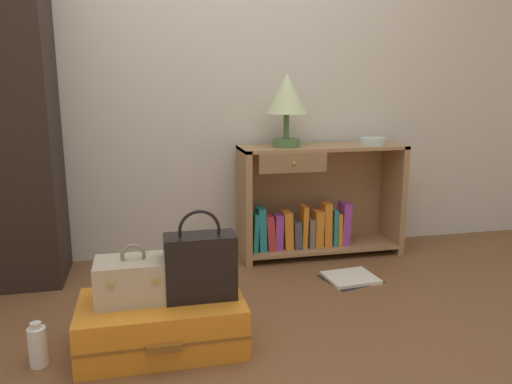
# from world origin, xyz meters

# --- Properties ---
(ground_plane) EXTENTS (9.00, 9.00, 0.00)m
(ground_plane) POSITION_xyz_m (0.00, 0.00, 0.00)
(ground_plane) COLOR brown
(back_wall) EXTENTS (6.40, 0.10, 2.60)m
(back_wall) POSITION_xyz_m (0.00, 1.50, 1.30)
(back_wall) COLOR beige
(back_wall) RESTS_ON ground_plane
(bookshelf) EXTENTS (1.08, 0.35, 0.73)m
(bookshelf) POSITION_xyz_m (0.67, 1.27, 0.34)
(bookshelf) COLOR #A37A51
(bookshelf) RESTS_ON ground_plane
(table_lamp) EXTENTS (0.26, 0.26, 0.46)m
(table_lamp) POSITION_xyz_m (0.46, 1.25, 1.04)
(table_lamp) COLOR #4C7542
(table_lamp) RESTS_ON bookshelf
(bowl) EXTENTS (0.17, 0.17, 0.05)m
(bowl) POSITION_xyz_m (1.05, 1.23, 0.76)
(bowl) COLOR silver
(bowl) RESTS_ON bookshelf
(suitcase_large) EXTENTS (0.71, 0.44, 0.22)m
(suitcase_large) POSITION_xyz_m (-0.38, 0.24, 0.11)
(suitcase_large) COLOR orange
(suitcase_large) RESTS_ON ground_plane
(train_case) EXTENTS (0.33, 0.22, 0.25)m
(train_case) POSITION_xyz_m (-0.49, 0.26, 0.31)
(train_case) COLOR #B7A88E
(train_case) RESTS_ON suitcase_large
(handbag) EXTENTS (0.30, 0.15, 0.39)m
(handbag) POSITION_xyz_m (-0.21, 0.23, 0.37)
(handbag) COLOR black
(handbag) RESTS_ON suitcase_large
(bottle) EXTENTS (0.07, 0.07, 0.19)m
(bottle) POSITION_xyz_m (-0.88, 0.19, 0.09)
(bottle) COLOR white
(bottle) RESTS_ON ground_plane
(open_book_on_floor) EXTENTS (0.36, 0.33, 0.02)m
(open_book_on_floor) POSITION_xyz_m (0.73, 0.77, 0.01)
(open_book_on_floor) COLOR white
(open_book_on_floor) RESTS_ON ground_plane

